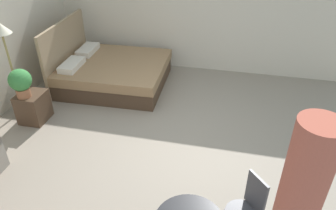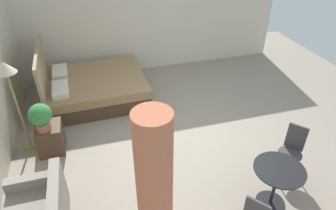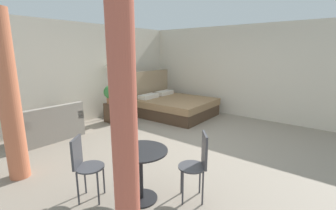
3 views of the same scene
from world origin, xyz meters
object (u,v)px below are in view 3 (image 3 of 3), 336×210
at_px(floor_lamp, 110,69).
at_px(cafe_chair_near_couch, 84,162).
at_px(potted_plant, 111,93).
at_px(couch, 50,127).
at_px(balcony_table, 141,165).
at_px(cafe_chair_near_window, 198,161).
at_px(nightstand, 115,112).
at_px(bed, 173,106).

height_order(floor_lamp, cafe_chair_near_couch, floor_lamp).
bearing_deg(floor_lamp, potted_plant, -130.80).
distance_m(couch, balcony_table, 3.24).
xyz_separation_m(floor_lamp, cafe_chair_near_couch, (-2.80, -2.98, -0.92)).
bearing_deg(cafe_chair_near_window, nightstand, 66.27).
distance_m(nightstand, floor_lamp, 1.27).
height_order(potted_plant, cafe_chair_near_couch, potted_plant).
bearing_deg(nightstand, balcony_table, -123.86).
height_order(potted_plant, cafe_chair_near_window, potted_plant).
xyz_separation_m(potted_plant, balcony_table, (-2.02, -3.19, -0.33)).
distance_m(floor_lamp, cafe_chair_near_couch, 4.19).
distance_m(bed, balcony_table, 4.35).
height_order(couch, cafe_chair_near_window, cafe_chair_near_window).
bearing_deg(bed, nightstand, 151.45).
xyz_separation_m(bed, potted_plant, (-1.68, 0.90, 0.53)).
relative_size(bed, cafe_chair_near_window, 2.38).
distance_m(nightstand, cafe_chair_near_couch, 3.65).
relative_size(cafe_chair_near_window, cafe_chair_near_couch, 1.06).
height_order(potted_plant, floor_lamp, floor_lamp).
xyz_separation_m(couch, nightstand, (1.80, -0.07, -0.01)).
xyz_separation_m(bed, couch, (-3.37, 0.93, -0.02)).
xyz_separation_m(cafe_chair_near_window, cafe_chair_near_couch, (-0.94, 1.16, -0.02)).
xyz_separation_m(nightstand, floor_lamp, (0.22, 0.41, 1.18)).
bearing_deg(nightstand, floor_lamp, 61.46).
height_order(cafe_chair_near_window, cafe_chair_near_couch, cafe_chair_near_window).
bearing_deg(cafe_chair_near_window, bed, 41.74).
xyz_separation_m(bed, cafe_chair_near_couch, (-4.16, -1.71, 0.23)).
relative_size(bed, cafe_chair_near_couch, 2.53).
distance_m(floor_lamp, cafe_chair_near_window, 4.63).
relative_size(couch, floor_lamp, 0.76).
bearing_deg(potted_plant, bed, -28.07).
bearing_deg(potted_plant, floor_lamp, 49.20).
height_order(bed, nightstand, bed).
relative_size(couch, cafe_chair_near_window, 1.40).
height_order(potted_plant, balcony_table, potted_plant).
relative_size(bed, floor_lamp, 1.29).
bearing_deg(floor_lamp, cafe_chair_near_window, -114.22).
bearing_deg(bed, cafe_chair_near_couch, -157.66).
xyz_separation_m(bed, balcony_table, (-3.69, -2.29, 0.20)).
distance_m(cafe_chair_near_window, cafe_chair_near_couch, 1.49).
bearing_deg(cafe_chair_near_window, floor_lamp, 65.78).
bearing_deg(potted_plant, cafe_chair_near_couch, -133.56).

